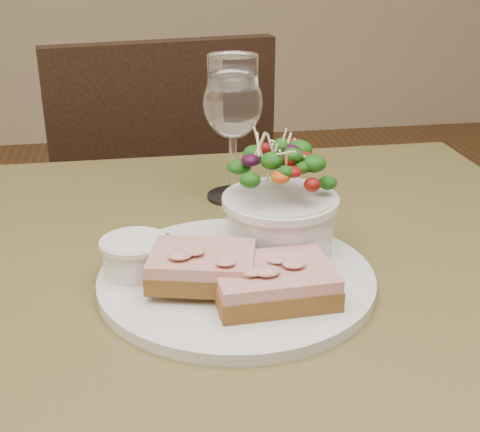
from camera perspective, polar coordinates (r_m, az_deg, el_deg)
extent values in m
cube|color=#4E4821|center=(0.72, 1.09, -6.17)|extent=(0.80, 0.80, 0.04)
cylinder|color=black|center=(1.22, -18.69, -14.69)|extent=(0.05, 0.05, 0.71)
cylinder|color=black|center=(1.28, 13.46, -11.89)|extent=(0.05, 0.05, 0.71)
cube|color=black|center=(1.53, -7.58, -1.26)|extent=(0.48, 0.48, 0.04)
cube|color=black|center=(1.27, -6.36, 4.56)|extent=(0.42, 0.11, 0.45)
cube|color=black|center=(1.63, -7.16, -8.44)|extent=(0.41, 0.41, 0.45)
cylinder|color=silver|center=(0.68, -0.31, -5.39)|extent=(0.28, 0.28, 0.01)
cube|color=#502D15|center=(0.63, 2.84, -6.11)|extent=(0.12, 0.09, 0.02)
cube|color=beige|center=(0.63, 2.87, -4.86)|extent=(0.11, 0.09, 0.01)
cube|color=#502D15|center=(0.65, -3.20, -4.77)|extent=(0.12, 0.10, 0.02)
cube|color=beige|center=(0.64, -3.23, -3.61)|extent=(0.11, 0.09, 0.01)
cylinder|color=silver|center=(0.68, -8.97, -3.39)|extent=(0.06, 0.06, 0.04)
cylinder|color=brown|center=(0.67, -9.05, -2.25)|extent=(0.06, 0.06, 0.01)
cylinder|color=silver|center=(0.72, 3.42, -0.52)|extent=(0.12, 0.12, 0.06)
ellipsoid|color=#123A0A|center=(0.70, 3.53, 3.68)|extent=(0.10, 0.10, 0.06)
ellipsoid|color=#123A0A|center=(0.73, -7.00, -2.26)|extent=(0.04, 0.04, 0.01)
sphere|color=#971108|center=(0.72, -8.16, -2.32)|extent=(0.02, 0.02, 0.02)
cylinder|color=white|center=(0.90, -0.59, 1.73)|extent=(0.07, 0.07, 0.00)
cylinder|color=white|center=(0.88, -0.60, 4.57)|extent=(0.01, 0.01, 0.09)
ellipsoid|color=white|center=(0.86, -0.62, 9.63)|extent=(0.08, 0.08, 0.09)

